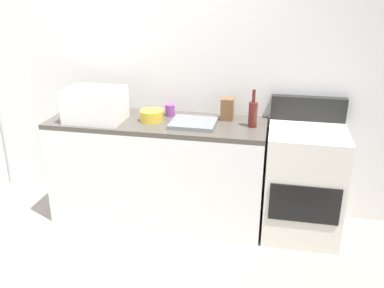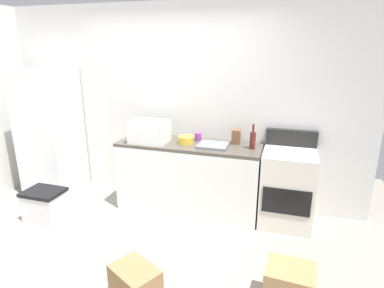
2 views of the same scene
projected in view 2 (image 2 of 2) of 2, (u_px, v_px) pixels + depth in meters
name	position (u px, v px, depth m)	size (l,w,h in m)	color
ground_plane	(126.00, 258.00, 3.24)	(6.00, 6.00, 0.00)	gray
wall_back	(175.00, 105.00, 4.27)	(5.00, 0.10, 2.60)	silver
kitchen_counter	(189.00, 176.00, 4.12)	(1.80, 0.60, 0.90)	white
refrigerator	(50.00, 133.00, 4.52)	(0.68, 0.66, 1.77)	white
stove_oven	(287.00, 187.00, 3.78)	(0.60, 0.61, 1.10)	silver
microwave	(149.00, 132.00, 4.00)	(0.46, 0.34, 0.27)	white
sink_basin	(213.00, 145.00, 3.85)	(0.36, 0.32, 0.03)	slate
wine_bottle	(253.00, 140.00, 3.74)	(0.07, 0.07, 0.30)	#591E19
coffee_mug	(198.00, 137.00, 4.09)	(0.08, 0.08, 0.10)	purple
knife_block	(236.00, 137.00, 3.94)	(0.10, 0.10, 0.18)	brown
mixing_bowl	(186.00, 140.00, 3.97)	(0.19, 0.19, 0.09)	gold
cardboard_box_large	(135.00, 286.00, 2.62)	(0.39, 0.28, 0.34)	olive
cardboard_box_medium	(289.00, 288.00, 2.57)	(0.38, 0.33, 0.38)	#A37A4C
storage_bin	(45.00, 204.00, 3.93)	(0.46, 0.36, 0.38)	silver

